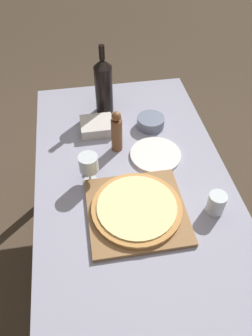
{
  "coord_description": "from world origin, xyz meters",
  "views": [
    {
      "loc": [
        -0.18,
        -0.88,
        1.81
      ],
      "look_at": [
        -0.03,
        0.05,
        0.81
      ],
      "focal_mm": 35.0,
      "sensor_mm": 36.0,
      "label": 1
    }
  ],
  "objects": [
    {
      "name": "small_bowl",
      "position": [
        0.15,
        0.37,
        0.78
      ],
      "size": [
        0.14,
        0.14,
        0.05
      ],
      "color": "slate",
      "rests_on": "dining_table"
    },
    {
      "name": "wine_glass",
      "position": [
        -0.18,
        0.05,
        0.86
      ],
      "size": [
        0.08,
        0.08,
        0.14
      ],
      "color": "silver",
      "rests_on": "dining_table"
    },
    {
      "name": "dining_table",
      "position": [
        0.0,
        0.0,
        0.66
      ],
      "size": [
        0.84,
        1.56,
        0.75
      ],
      "color": "#9393A8",
      "rests_on": "ground_plane"
    },
    {
      "name": "ground_plane",
      "position": [
        0.0,
        0.0,
        0.0
      ],
      "size": [
        12.0,
        12.0,
        0.0
      ],
      "primitive_type": "plane",
      "color": "#4C3D2D"
    },
    {
      "name": "pepper_mill",
      "position": [
        -0.04,
        0.24,
        0.85
      ],
      "size": [
        0.05,
        0.05,
        0.21
      ],
      "color": "brown",
      "rests_on": "dining_table"
    },
    {
      "name": "drinking_tumbler",
      "position": [
        0.29,
        -0.18,
        0.8
      ],
      "size": [
        0.07,
        0.07,
        0.09
      ],
      "color": "silver",
      "rests_on": "dining_table"
    },
    {
      "name": "pizza",
      "position": [
        -0.02,
        -0.14,
        0.78
      ],
      "size": [
        0.35,
        0.35,
        0.02
      ],
      "color": "#C68947",
      "rests_on": "cutting_board"
    },
    {
      "name": "cutting_board",
      "position": [
        -0.02,
        -0.14,
        0.76
      ],
      "size": [
        0.38,
        0.37,
        0.02
      ],
      "color": "olive",
      "rests_on": "dining_table"
    },
    {
      "name": "food_container",
      "position": [
        -0.12,
        0.38,
        0.78
      ],
      "size": [
        0.16,
        0.14,
        0.05
      ],
      "color": "beige",
      "rests_on": "dining_table"
    },
    {
      "name": "dinner_plate",
      "position": [
        0.13,
        0.16,
        0.76
      ],
      "size": [
        0.23,
        0.23,
        0.01
      ],
      "color": "white",
      "rests_on": "dining_table"
    },
    {
      "name": "wine_bottle",
      "position": [
        -0.06,
        0.54,
        0.9
      ],
      "size": [
        0.09,
        0.09,
        0.36
      ],
      "color": "black",
      "rests_on": "dining_table"
    }
  ]
}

